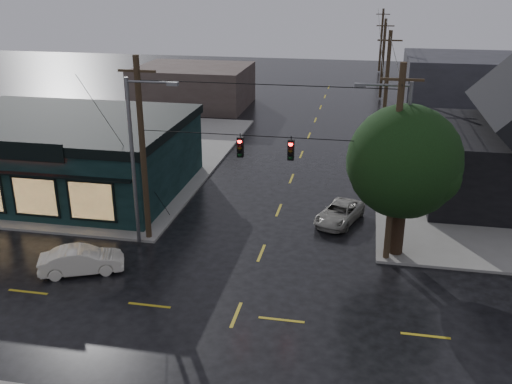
% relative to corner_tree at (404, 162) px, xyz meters
% --- Properties ---
extents(ground_plane, '(160.00, 160.00, 0.00)m').
position_rel_corner_tree_xyz_m(ground_plane, '(-7.00, -7.16, -5.17)').
color(ground_plane, black).
extents(sidewalk_nw, '(28.00, 28.00, 0.15)m').
position_rel_corner_tree_xyz_m(sidewalk_nw, '(-27.00, 12.84, -5.09)').
color(sidewalk_nw, gray).
rests_on(sidewalk_nw, ground).
extents(pizza_shop, '(16.30, 12.34, 4.90)m').
position_rel_corner_tree_xyz_m(pizza_shop, '(-22.00, 5.78, -2.61)').
color(pizza_shop, black).
rests_on(pizza_shop, ground).
extents(corner_tree, '(5.74, 5.74, 7.92)m').
position_rel_corner_tree_xyz_m(corner_tree, '(0.00, 0.00, 0.00)').
color(corner_tree, black).
rests_on(corner_tree, ground).
extents(utility_pole_nw, '(2.00, 0.32, 10.15)m').
position_rel_corner_tree_xyz_m(utility_pole_nw, '(-13.50, -0.66, -5.17)').
color(utility_pole_nw, black).
rests_on(utility_pole_nw, ground).
extents(utility_pole_ne, '(2.00, 0.32, 10.15)m').
position_rel_corner_tree_xyz_m(utility_pole_ne, '(-0.50, -0.66, -5.17)').
color(utility_pole_ne, black).
rests_on(utility_pole_ne, ground).
extents(utility_pole_far_a, '(2.00, 0.32, 9.65)m').
position_rel_corner_tree_xyz_m(utility_pole_far_a, '(-0.50, 20.84, -5.17)').
color(utility_pole_far_a, black).
rests_on(utility_pole_far_a, ground).
extents(utility_pole_far_b, '(2.00, 0.32, 9.15)m').
position_rel_corner_tree_xyz_m(utility_pole_far_b, '(-0.50, 40.84, -5.17)').
color(utility_pole_far_b, black).
rests_on(utility_pole_far_b, ground).
extents(utility_pole_far_c, '(2.00, 0.32, 9.15)m').
position_rel_corner_tree_xyz_m(utility_pole_far_c, '(-0.50, 60.84, -5.17)').
color(utility_pole_far_c, black).
rests_on(utility_pole_far_c, ground).
extents(span_signal_assembly, '(13.00, 0.48, 1.23)m').
position_rel_corner_tree_xyz_m(span_signal_assembly, '(-6.90, -0.66, 0.53)').
color(span_signal_assembly, black).
rests_on(span_signal_assembly, ground).
extents(streetlight_nw, '(5.40, 0.30, 9.15)m').
position_rel_corner_tree_xyz_m(streetlight_nw, '(-13.80, -1.36, -5.17)').
color(streetlight_nw, slate).
rests_on(streetlight_nw, ground).
extents(streetlight_ne, '(5.40, 0.30, 9.15)m').
position_rel_corner_tree_xyz_m(streetlight_ne, '(-0.00, 0.04, -5.17)').
color(streetlight_ne, slate).
rests_on(streetlight_ne, ground).
extents(bg_building_west, '(12.00, 10.00, 4.40)m').
position_rel_corner_tree_xyz_m(bg_building_west, '(-21.00, 32.84, -2.97)').
color(bg_building_west, '#3F322E').
rests_on(bg_building_west, ground).
extents(bg_building_east, '(14.00, 12.00, 5.60)m').
position_rel_corner_tree_xyz_m(bg_building_east, '(9.00, 37.84, -2.37)').
color(bg_building_east, '#29292E').
rests_on(bg_building_east, ground).
extents(sedan_cream, '(4.28, 2.90, 1.34)m').
position_rel_corner_tree_xyz_m(sedan_cream, '(-15.36, -4.93, -4.50)').
color(sedan_cream, silver).
rests_on(sedan_cream, ground).
extents(suv_silver, '(3.16, 4.59, 1.16)m').
position_rel_corner_tree_xyz_m(suv_silver, '(-3.17, 3.71, -4.59)').
color(suv_silver, '#9C9A90').
rests_on(suv_silver, ground).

